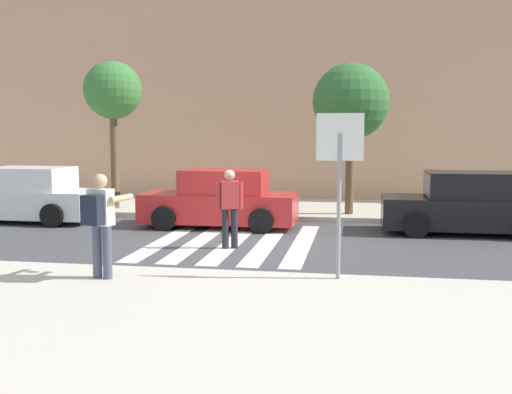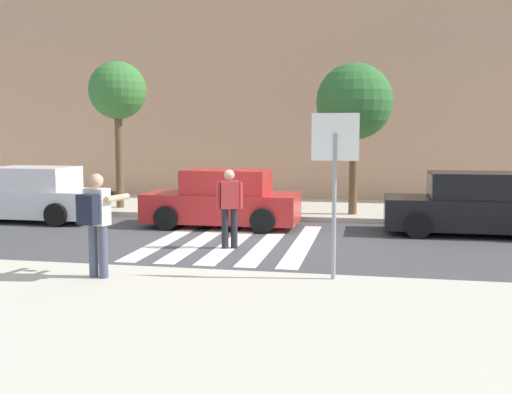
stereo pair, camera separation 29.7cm
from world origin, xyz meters
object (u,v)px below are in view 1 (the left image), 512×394
at_px(street_tree_west, 113,92).
at_px(parked_car_white, 27,196).
at_px(pedestrian_crossing, 230,204).
at_px(parked_car_black, 467,205).
at_px(stop_sign, 340,159).
at_px(photographer_with_backpack, 100,217).
at_px(street_tree_center, 351,102).
at_px(parked_car_red, 221,200).

bearing_deg(street_tree_west, parked_car_white, -125.57).
relative_size(pedestrian_crossing, parked_car_black, 0.42).
bearing_deg(stop_sign, parked_car_white, 147.17).
relative_size(photographer_with_backpack, parked_car_black, 0.42).
xyz_separation_m(photographer_with_backpack, parked_car_white, (-5.14, 6.45, -0.44)).
bearing_deg(street_tree_center, photographer_with_backpack, -114.25).
bearing_deg(parked_car_white, photographer_with_backpack, -51.47).
bearing_deg(street_tree_center, parked_car_red, -147.34).
relative_size(parked_car_black, street_tree_west, 0.89).
bearing_deg(pedestrian_crossing, street_tree_west, 132.86).
relative_size(pedestrian_crossing, parked_car_red, 0.42).
height_order(pedestrian_crossing, street_tree_center, street_tree_center).
height_order(photographer_with_backpack, pedestrian_crossing, photographer_with_backpack).
relative_size(parked_car_white, street_tree_west, 0.89).
bearing_deg(street_tree_center, parked_car_white, -166.56).
bearing_deg(stop_sign, street_tree_center, 89.68).
height_order(parked_car_white, parked_car_black, same).
bearing_deg(parked_car_red, street_tree_center, 32.66).
height_order(street_tree_west, street_tree_center, street_tree_west).
distance_m(pedestrian_crossing, street_tree_west, 7.67).
bearing_deg(pedestrian_crossing, photographer_with_backpack, -111.30).
relative_size(pedestrian_crossing, street_tree_center, 0.39).
distance_m(pedestrian_crossing, parked_car_white, 7.14).
relative_size(stop_sign, parked_car_black, 0.66).
distance_m(photographer_with_backpack, parked_car_black, 9.41).
distance_m(stop_sign, parked_car_black, 6.67).
bearing_deg(parked_car_red, parked_car_white, -180.00).
distance_m(photographer_with_backpack, street_tree_west, 9.80).
bearing_deg(pedestrian_crossing, stop_sign, -49.73).
bearing_deg(photographer_with_backpack, parked_car_white, 128.53).
height_order(stop_sign, parked_car_black, stop_sign).
relative_size(stop_sign, parked_car_red, 0.66).
relative_size(parked_car_white, parked_car_red, 1.00).
bearing_deg(street_tree_west, parked_car_black, -12.75).
bearing_deg(parked_car_red, street_tree_west, 149.66).
bearing_deg(pedestrian_crossing, parked_car_white, 156.04).
distance_m(parked_car_white, parked_car_red, 5.65).
relative_size(parked_car_white, street_tree_center, 0.94).
relative_size(pedestrian_crossing, street_tree_west, 0.37).
distance_m(stop_sign, street_tree_west, 11.05).
bearing_deg(parked_car_black, parked_car_white, 180.00).
bearing_deg(parked_car_black, street_tree_west, 167.25).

